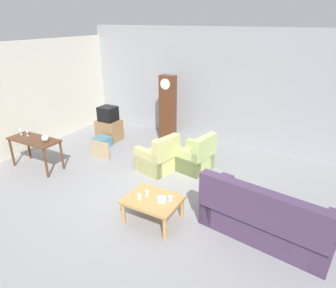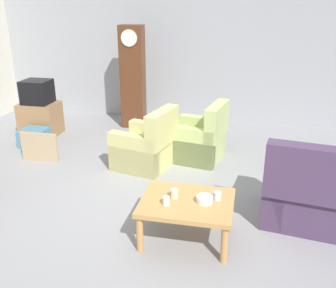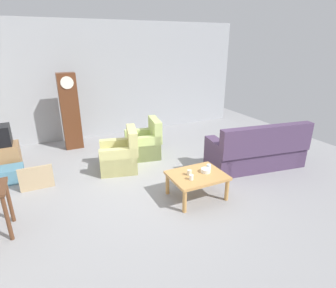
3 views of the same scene
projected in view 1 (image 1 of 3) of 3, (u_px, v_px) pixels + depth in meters
name	position (u px, v px, depth m)	size (l,w,h in m)	color
ground_plane	(150.00, 194.00, 6.23)	(10.40, 10.40, 0.00)	gray
garage_door_wall	(216.00, 86.00, 8.50)	(8.40, 0.16, 3.20)	#9EA0A5
pegboard_wall_left	(23.00, 99.00, 7.86)	(0.12, 6.40, 2.88)	silver
couch_floral	(265.00, 219.00, 4.90)	(2.21, 1.18, 1.04)	#4C3856
armchair_olive_near	(158.00, 159.00, 7.10)	(0.95, 0.92, 0.92)	#CCC67A
armchair_olive_far	(194.00, 158.00, 7.15)	(0.91, 0.89, 0.92)	#B7CA77
coffee_table_wood	(153.00, 202.00, 5.30)	(0.96, 0.76, 0.45)	tan
console_table_dark	(35.00, 143.00, 7.11)	(1.30, 0.56, 0.75)	#56331E
grandfather_clock	(168.00, 109.00, 8.62)	(0.44, 0.30, 1.94)	#562D19
tv_stand_cabinet	(109.00, 130.00, 8.93)	(0.68, 0.52, 0.60)	#997047
tv_crt	(108.00, 114.00, 8.73)	(0.48, 0.44, 0.42)	black
framed_picture_leaning	(100.00, 150.00, 7.76)	(0.60, 0.05, 0.46)	tan
storage_box_blue	(102.00, 142.00, 8.46)	(0.42, 0.44, 0.29)	teal
glass_dome_cloche	(45.00, 138.00, 6.90)	(0.17, 0.17, 0.17)	silver
cup_white_porcelain	(140.00, 197.00, 5.24)	(0.07, 0.07, 0.09)	white
cup_blue_rimmed	(170.00, 199.00, 5.20)	(0.08, 0.08, 0.09)	silver
cup_cream_tall	(147.00, 193.00, 5.34)	(0.08, 0.08, 0.10)	beige
bowl_white_stacked	(162.00, 200.00, 5.19)	(0.17, 0.17, 0.07)	white
wine_glass_tall	(20.00, 130.00, 7.27)	(0.06, 0.06, 0.21)	silver
wine_glass_mid	(27.00, 131.00, 7.20)	(0.06, 0.06, 0.19)	silver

